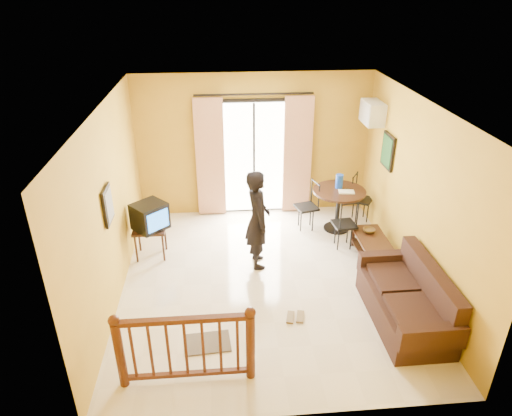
{
  "coord_description": "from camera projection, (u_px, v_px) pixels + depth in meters",
  "views": [
    {
      "loc": [
        -0.68,
        -5.91,
        4.32
      ],
      "look_at": [
        -0.15,
        0.2,
        1.21
      ],
      "focal_mm": 32.0,
      "sensor_mm": 36.0,
      "label": 1
    }
  ],
  "objects": [
    {
      "name": "sandals",
      "position": [
        295.0,
        317.0,
        6.47
      ],
      "size": [
        0.3,
        0.27,
        0.03
      ],
      "color": "brown",
      "rests_on": "ground"
    },
    {
      "name": "dining_table",
      "position": [
        339.0,
        198.0,
        8.48
      ],
      "size": [
        0.98,
        0.98,
        0.81
      ],
      "color": "black",
      "rests_on": "ground"
    },
    {
      "name": "sofa",
      "position": [
        409.0,
        301.0,
        6.3
      ],
      "size": [
        0.86,
        1.81,
        0.87
      ],
      "rotation": [
        0.0,
        0.0,
        0.01
      ],
      "color": "black",
      "rests_on": "ground"
    },
    {
      "name": "water_jug",
      "position": [
        339.0,
        181.0,
        8.44
      ],
      "size": [
        0.14,
        0.14,
        0.26
      ],
      "primitive_type": "cylinder",
      "color": "#143DBD",
      "rests_on": "dining_table"
    },
    {
      "name": "ground",
      "position": [
        267.0,
        281.0,
        7.26
      ],
      "size": [
        5.0,
        5.0,
        0.0
      ],
      "primitive_type": "plane",
      "color": "beige",
      "rests_on": "ground"
    },
    {
      "name": "room_shell",
      "position": [
        268.0,
        183.0,
        6.49
      ],
      "size": [
        5.0,
        5.0,
        5.0
      ],
      "color": "white",
      "rests_on": "ground"
    },
    {
      "name": "air_conditioner",
      "position": [
        372.0,
        113.0,
        8.18
      ],
      "size": [
        0.31,
        0.6,
        0.4
      ],
      "color": "white",
      "rests_on": "room_shell"
    },
    {
      "name": "dining_chairs",
      "position": [
        336.0,
        231.0,
        8.69
      ],
      "size": [
        1.65,
        1.45,
        0.95
      ],
      "color": "black",
      "rests_on": "ground"
    },
    {
      "name": "television",
      "position": [
        150.0,
        216.0,
        7.58
      ],
      "size": [
        0.68,
        0.68,
        0.45
      ],
      "rotation": [
        0.0,
        0.0,
        0.74
      ],
      "color": "black",
      "rests_on": "tv_table"
    },
    {
      "name": "botanical_print",
      "position": [
        388.0,
        151.0,
        7.83
      ],
      "size": [
        0.05,
        0.5,
        0.6
      ],
      "color": "black",
      "rests_on": "room_shell"
    },
    {
      "name": "stair_balustrade",
      "position": [
        185.0,
        344.0,
        5.23
      ],
      "size": [
        1.63,
        0.13,
        1.04
      ],
      "color": "#471E0F",
      "rests_on": "ground"
    },
    {
      "name": "doormat",
      "position": [
        208.0,
        343.0,
        6.02
      ],
      "size": [
        0.63,
        0.45,
        0.02
      ],
      "primitive_type": "cube",
      "rotation": [
        0.0,
        0.0,
        0.08
      ],
      "color": "#574E46",
      "rests_on": "ground"
    },
    {
      "name": "bowl",
      "position": [
        369.0,
        231.0,
        7.85
      ],
      "size": [
        0.22,
        0.22,
        0.07
      ],
      "primitive_type": "imported",
      "rotation": [
        0.0,
        0.0,
        -0.07
      ],
      "color": "brown",
      "rests_on": "coffee_table"
    },
    {
      "name": "coffee_table",
      "position": [
        371.0,
        244.0,
        7.78
      ],
      "size": [
        0.49,
        0.88,
        0.39
      ],
      "color": "black",
      "rests_on": "ground"
    },
    {
      "name": "picture_left",
      "position": [
        108.0,
        205.0,
        6.21
      ],
      "size": [
        0.05,
        0.42,
        0.52
      ],
      "color": "black",
      "rests_on": "room_shell"
    },
    {
      "name": "tv_table",
      "position": [
        150.0,
        232.0,
        7.72
      ],
      "size": [
        0.54,
        0.45,
        0.54
      ],
      "color": "black",
      "rests_on": "ground"
    },
    {
      "name": "standing_person",
      "position": [
        258.0,
        219.0,
        7.33
      ],
      "size": [
        0.45,
        0.64,
        1.68
      ],
      "primitive_type": "imported",
      "rotation": [
        0.0,
        0.0,
        1.65
      ],
      "color": "black",
      "rests_on": "ground"
    },
    {
      "name": "balcony_door",
      "position": [
        254.0,
        157.0,
        8.88
      ],
      "size": [
        2.25,
        0.14,
        2.46
      ],
      "color": "black",
      "rests_on": "ground"
    },
    {
      "name": "serving_tray",
      "position": [
        346.0,
        192.0,
        8.31
      ],
      "size": [
        0.3,
        0.22,
        0.02
      ],
      "primitive_type": "cube",
      "rotation": [
        0.0,
        0.0,
        -0.14
      ],
      "color": "beige",
      "rests_on": "dining_table"
    }
  ]
}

